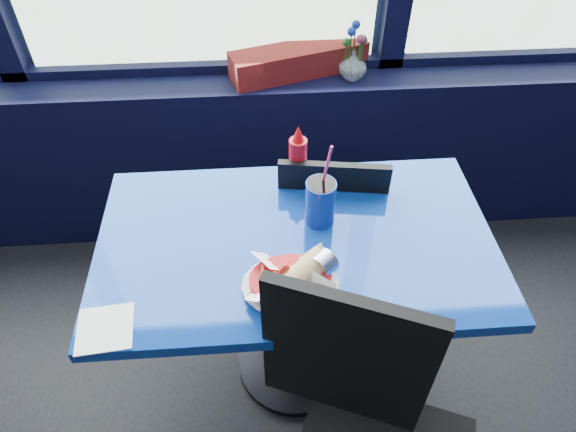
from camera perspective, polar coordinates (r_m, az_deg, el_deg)
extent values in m
cube|color=black|center=(2.44, -8.02, 6.56)|extent=(5.00, 0.26, 0.80)
cube|color=black|center=(2.28, -9.02, 15.92)|extent=(4.80, 0.08, 0.06)
cylinder|color=black|center=(2.15, 0.68, -15.93)|extent=(0.44, 0.44, 0.03)
cylinder|color=black|center=(1.88, 0.77, -11.07)|extent=(0.12, 0.12, 0.68)
cube|color=navy|center=(1.57, 0.90, -3.05)|extent=(1.20, 0.70, 0.04)
cube|color=black|center=(1.33, 6.36, -15.40)|extent=(0.41, 0.19, 0.49)
cylinder|color=black|center=(1.81, 3.95, -22.15)|extent=(0.03, 0.03, 0.46)
cube|color=black|center=(2.08, 3.04, -0.58)|extent=(0.44, 0.44, 0.04)
cube|color=black|center=(1.80, 4.81, 0.50)|extent=(0.37, 0.08, 0.42)
cylinder|color=black|center=(2.36, 7.01, -1.62)|extent=(0.02, 0.02, 0.39)
cylinder|color=black|center=(2.14, 7.12, -8.03)|extent=(0.02, 0.02, 0.39)
cylinder|color=black|center=(2.36, -1.02, -1.20)|extent=(0.02, 0.02, 0.39)
cylinder|color=black|center=(2.14, -1.81, -7.56)|extent=(0.02, 0.02, 0.39)
cube|color=maroon|center=(2.21, 1.22, 16.91)|extent=(0.59, 0.30, 0.11)
imported|color=silver|center=(2.19, 7.24, 16.24)|extent=(0.15, 0.15, 0.11)
cylinder|color=#1E5919|center=(2.17, 6.82, 17.09)|extent=(0.01, 0.01, 0.19)
sphere|color=#1B329D|center=(2.12, 7.08, 19.67)|extent=(0.03, 0.03, 0.03)
cylinder|color=#1E5919|center=(2.17, 7.85, 16.64)|extent=(0.01, 0.01, 0.16)
sphere|color=#C33968|center=(2.13, 8.12, 18.91)|extent=(0.03, 0.03, 0.03)
cylinder|color=#1E5919|center=(2.19, 7.26, 17.53)|extent=(0.01, 0.01, 0.21)
sphere|color=#1B329D|center=(2.14, 7.56, 20.33)|extent=(0.03, 0.03, 0.03)
cylinder|color=#1E5919|center=(2.19, 6.37, 16.66)|extent=(0.01, 0.01, 0.14)
sphere|color=#1E5919|center=(2.15, 6.56, 18.62)|extent=(0.03, 0.03, 0.03)
cylinder|color=#1E5919|center=(2.19, 8.09, 16.73)|extent=(0.01, 0.01, 0.15)
sphere|color=#1E5919|center=(2.15, 8.33, 18.83)|extent=(0.03, 0.03, 0.03)
cylinder|color=#B10B11|center=(1.42, 0.27, -7.39)|extent=(0.28, 0.28, 0.04)
cylinder|color=white|center=(1.43, 0.27, -7.62)|extent=(0.27, 0.27, 0.00)
cylinder|color=silver|center=(1.42, 3.86, -5.40)|extent=(0.09, 0.09, 0.07)
sphere|color=brown|center=(1.38, -0.04, -7.02)|extent=(0.05, 0.05, 0.05)
cylinder|color=#B11412|center=(1.37, -0.43, -6.30)|extent=(0.05, 0.05, 0.01)
cylinder|color=#B10B11|center=(1.69, 1.10, 6.12)|extent=(0.06, 0.06, 0.17)
cone|color=#B10B11|center=(1.63, 1.15, 9.16)|extent=(0.04, 0.04, 0.05)
cylinder|color=navy|center=(1.56, 3.60, 1.55)|extent=(0.09, 0.09, 0.15)
cylinder|color=black|center=(1.51, 3.72, 3.51)|extent=(0.08, 0.08, 0.01)
cylinder|color=#FF3574|center=(1.47, 4.29, 5.33)|extent=(0.02, 0.07, 0.20)
cube|color=white|center=(1.44, -19.67, -11.69)|extent=(0.15, 0.15, 0.00)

